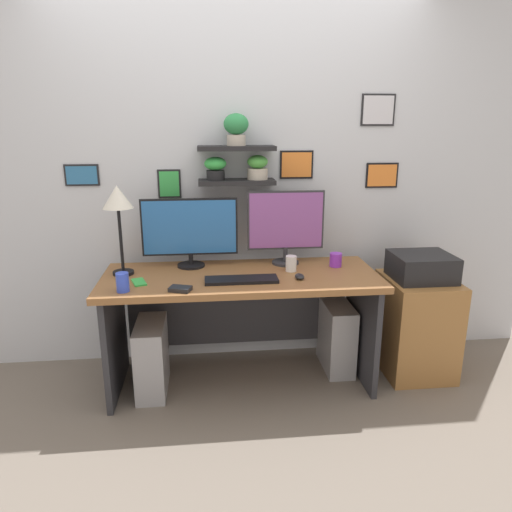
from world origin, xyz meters
TOP-DOWN VIEW (x-y plane):
  - ground_plane at (0.00, 0.00)m, footprint 8.00×8.00m
  - back_wall_assembly at (0.00, 0.44)m, footprint 4.40×0.24m
  - desk at (0.00, 0.06)m, footprint 1.73×0.68m
  - monitor_left at (-0.32, 0.22)m, footprint 0.62×0.18m
  - monitor_right at (0.32, 0.22)m, footprint 0.51×0.18m
  - keyboard at (-0.01, -0.13)m, footprint 0.44×0.14m
  - computer_mouse at (0.35, -0.12)m, footprint 0.06×0.09m
  - desk_lamp at (-0.74, 0.09)m, footprint 0.18×0.18m
  - cell_phone at (-0.62, -0.09)m, footprint 0.11×0.15m
  - coffee_mug at (0.64, 0.11)m, footprint 0.08×0.08m
  - pen_cup at (0.33, 0.04)m, footprint 0.07×0.07m
  - scissors_tray at (-0.37, -0.26)m, footprint 0.14×0.11m
  - water_cup at (-0.69, -0.23)m, footprint 0.07×0.07m
  - drawer_cabinet at (1.20, 0.02)m, footprint 0.44×0.50m
  - printer at (1.20, 0.02)m, footprint 0.38×0.34m
  - computer_tower_left at (-0.58, -0.05)m, footprint 0.18×0.40m
  - computer_tower_right at (0.67, 0.12)m, footprint 0.18×0.40m

SIDE VIEW (x-z plane):
  - ground_plane at x=0.00m, z-range 0.00..0.00m
  - computer_tower_left at x=-0.58m, z-range 0.00..0.46m
  - computer_tower_right at x=0.67m, z-range 0.00..0.47m
  - drawer_cabinet at x=1.20m, z-range 0.00..0.67m
  - desk at x=0.00m, z-range 0.17..0.92m
  - cell_phone at x=-0.62m, z-range 0.75..0.76m
  - printer at x=1.20m, z-range 0.67..0.84m
  - keyboard at x=-0.01m, z-range 0.75..0.77m
  - scissors_tray at x=-0.37m, z-range 0.75..0.77m
  - computer_mouse at x=0.35m, z-range 0.75..0.78m
  - coffee_mug at x=0.64m, z-range 0.75..0.84m
  - pen_cup at x=0.33m, z-range 0.75..0.85m
  - water_cup at x=-0.69m, z-range 0.75..0.86m
  - monitor_left at x=-0.32m, z-range 0.77..1.22m
  - monitor_right at x=0.32m, z-range 0.77..1.27m
  - desk_lamp at x=-0.74m, z-range 0.92..1.48m
  - back_wall_assembly at x=0.00m, z-range 0.00..2.70m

